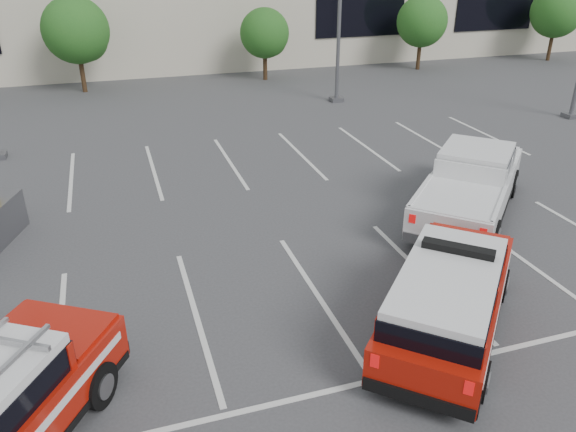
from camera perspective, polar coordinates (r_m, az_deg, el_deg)
name	(u,v)px	position (r m, az deg, el deg)	size (l,w,h in m)	color
ground	(318,296)	(12.61, 3.03, -8.08)	(120.00, 120.00, 0.00)	#3C3C3F
stall_markings	(263,213)	(16.34, -2.52, 0.32)	(23.00, 15.00, 0.01)	silver
tree_mid_left	(78,32)	(32.07, -20.56, 17.07)	(3.37, 3.37, 4.85)	#3F2B19
tree_mid_right	(266,35)	(33.34, -2.26, 17.92)	(2.77, 2.77, 3.99)	#3F2B19
tree_right	(423,23)	(37.26, 13.54, 18.51)	(3.07, 3.07, 4.42)	#3F2B19
tree_far_right	(557,13)	(43.18, 25.68, 18.08)	(3.37, 3.37, 4.85)	#3F2B19
fire_chief_suv	(448,303)	(11.49, 15.92, -8.50)	(4.83, 5.02, 1.80)	#A01207
white_pickup	(469,190)	(16.81, 17.93, 2.51)	(5.73, 5.80, 1.86)	silver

